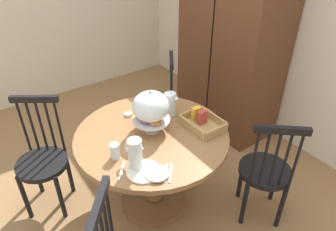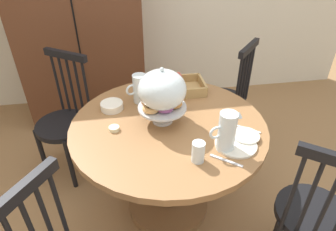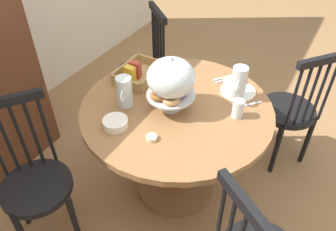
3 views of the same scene
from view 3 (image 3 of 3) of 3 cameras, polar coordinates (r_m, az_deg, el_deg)
name	(u,v)px [view 3 (image 3 of 3)]	position (r m, az deg, el deg)	size (l,w,h in m)	color
ground_plane	(190,192)	(2.47, 3.74, -12.90)	(10.00, 10.00, 0.00)	#997047
dining_table	(176,134)	(2.12, 1.35, -3.16)	(1.15, 1.15, 0.74)	olive
windsor_chair_near_window	(36,184)	(2.07, -21.69, -10.81)	(0.46, 0.46, 0.97)	black
windsor_chair_facing_door	(289,112)	(2.54, 20.05, 0.59)	(0.47, 0.47, 0.97)	black
windsor_chair_far_side	(143,72)	(2.83, -4.22, 7.50)	(0.47, 0.47, 0.97)	black
pastry_stand_with_dome	(171,80)	(1.84, 0.51, 6.09)	(0.28, 0.28, 0.34)	silver
orange_juice_pitcher	(238,85)	(2.02, 11.96, 5.16)	(0.17, 0.09, 0.22)	silver
milk_pitcher	(125,93)	(1.95, -7.45, 3.86)	(0.17, 0.09, 0.19)	silver
cereal_basket	(138,73)	(2.21, -5.24, 7.20)	(0.32, 0.24, 0.12)	tan
china_plate_large	(238,91)	(2.13, 11.88, 4.10)	(0.22, 0.22, 0.01)	white
china_plate_small	(235,82)	(2.19, 11.35, 5.70)	(0.15, 0.15, 0.01)	white
cereal_bowl	(115,123)	(1.84, -9.00, -1.26)	(0.14, 0.14, 0.04)	white
drinking_glass	(238,109)	(1.91, 11.90, 1.16)	(0.06, 0.06, 0.11)	silver
butter_dish	(152,138)	(1.75, -2.83, -3.80)	(0.06, 0.06, 0.02)	beige
table_knife	(227,80)	(2.23, 10.10, 6.02)	(0.17, 0.01, 0.01)	silver
dinner_fork	(225,78)	(2.25, 9.74, 6.43)	(0.17, 0.01, 0.01)	silver
soup_spoon	(250,104)	(2.04, 13.79, 1.85)	(0.17, 0.01, 0.01)	silver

